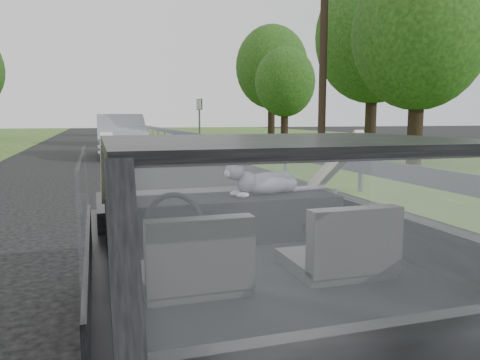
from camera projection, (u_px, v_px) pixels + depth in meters
subject_car at (254, 262)px, 2.66m from camera, size 1.80×4.00×1.45m
dashboard at (225, 218)px, 3.23m from camera, size 1.58×0.45×0.30m
driver_seat at (196, 256)px, 2.24m from camera, size 0.50×0.72×0.42m
passenger_seat at (344, 243)px, 2.48m from camera, size 0.50×0.72×0.42m
steering_wheel at (174, 221)px, 2.82m from camera, size 0.36×0.36×0.04m
cat at (268, 182)px, 3.30m from camera, size 0.64×0.33×0.27m
guardrail at (282, 151)px, 13.41m from camera, size 0.05×90.00×0.32m
other_car at (121, 135)px, 18.49m from camera, size 2.05×5.12×1.68m
highway_sign at (199, 122)px, 27.20m from camera, size 0.20×1.05×2.61m
utility_pole at (324, 44)px, 15.47m from camera, size 0.31×0.31×7.92m
tree_0 at (418, 64)px, 15.10m from camera, size 4.91×4.91×6.53m
tree_1 at (373, 63)px, 21.52m from camera, size 5.66×5.66×8.06m
tree_2 at (285, 96)px, 29.87m from camera, size 4.28×4.28×5.81m
tree_3 at (272, 84)px, 34.76m from camera, size 6.66×6.66×8.08m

